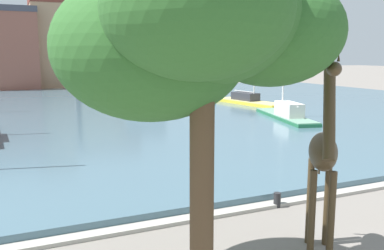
# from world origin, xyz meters

# --- Properties ---
(harbor_water) EXTENTS (78.92, 50.00, 0.34)m
(harbor_water) POSITION_xyz_m (0.00, 32.54, 0.17)
(harbor_water) COLOR #476675
(harbor_water) RESTS_ON ground
(quay_edge_coping) EXTENTS (78.92, 0.50, 0.12)m
(quay_edge_coping) POSITION_xyz_m (0.00, 7.29, 0.06)
(quay_edge_coping) COLOR #ADA89E
(quay_edge_coping) RESTS_ON ground
(giraffe_statue) EXTENTS (2.11, 2.56, 5.09)m
(giraffe_statue) POSITION_xyz_m (0.31, 3.85, 2.60)
(giraffe_statue) COLOR #42331E
(giraffe_statue) RESTS_ON ground
(sailboat_yellow) EXTENTS (3.36, 9.53, 6.43)m
(sailboat_yellow) POSITION_xyz_m (14.65, 29.77, 0.48)
(sailboat_yellow) COLOR gold
(sailboat_yellow) RESTS_ON ground
(sailboat_teal) EXTENTS (2.19, 9.02, 7.67)m
(sailboat_teal) POSITION_xyz_m (11.37, 37.28, 0.61)
(sailboat_teal) COLOR teal
(sailboat_teal) RESTS_ON ground
(sailboat_green) EXTENTS (3.79, 9.69, 6.45)m
(sailboat_green) POSITION_xyz_m (12.35, 21.96, 0.51)
(sailboat_green) COLOR #236B42
(sailboat_green) RESTS_ON ground
(shade_tree) EXTENTS (5.64, 5.34, 7.10)m
(shade_tree) POSITION_xyz_m (-3.41, 3.34, 5.49)
(shade_tree) COLOR brown
(shade_tree) RESTS_ON ground
(mooring_bollard) EXTENTS (0.24, 0.24, 0.50)m
(mooring_bollard) POSITION_xyz_m (1.38, 7.14, 0.25)
(mooring_bollard) COLOR #232326
(mooring_bollard) RESTS_ON ground
(townhouse_end_terrace) EXTENTS (7.45, 7.18, 11.47)m
(townhouse_end_terrace) POSITION_xyz_m (-6.10, 60.15, 5.75)
(townhouse_end_terrace) COLOR #8E5142
(townhouse_end_terrace) RESTS_ON ground
(townhouse_wide_warehouse) EXTENTS (5.43, 6.54, 13.06)m
(townhouse_wide_warehouse) POSITION_xyz_m (-0.46, 61.87, 6.54)
(townhouse_wide_warehouse) COLOR tan
(townhouse_wide_warehouse) RESTS_ON ground
(townhouse_corner_house) EXTENTS (9.14, 6.44, 10.83)m
(townhouse_corner_house) POSITION_xyz_m (7.65, 61.71, 5.43)
(townhouse_corner_house) COLOR tan
(townhouse_corner_house) RESTS_ON ground
(townhouse_tall_gabled) EXTENTS (6.57, 5.84, 8.31)m
(townhouse_tall_gabled) POSITION_xyz_m (12.58, 59.92, 4.17)
(townhouse_tall_gabled) COLOR gray
(townhouse_tall_gabled) RESTS_ON ground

